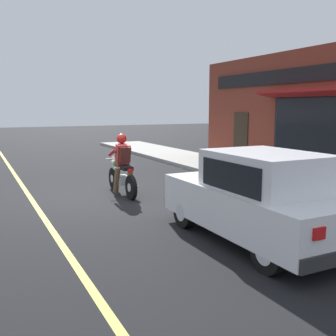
{
  "coord_description": "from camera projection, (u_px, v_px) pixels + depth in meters",
  "views": [
    {
      "loc": [
        -3.03,
        -9.74,
        2.29
      ],
      "look_at": [
        0.86,
        -1.95,
        0.95
      ],
      "focal_mm": 42.0,
      "sensor_mm": 36.0,
      "label": 1
    }
  ],
  "objects": [
    {
      "name": "ground_plane",
      "position": [
        106.0,
        196.0,
        10.29
      ],
      "size": [
        80.0,
        80.0,
        0.0
      ],
      "primitive_type": "plane",
      "color": "black"
    },
    {
      "name": "sidewalk_curb",
      "position": [
        215.0,
        165.0,
        15.32
      ],
      "size": [
        2.6,
        22.0,
        0.14
      ],
      "primitive_type": "cube",
      "color": "#9E9B93",
      "rests_on": "ground"
    },
    {
      "name": "lane_stripe",
      "position": [
        20.0,
        182.0,
        12.15
      ],
      "size": [
        0.12,
        19.8,
        0.01
      ],
      "primitive_type": "cube",
      "color": "#D1C64C",
      "rests_on": "ground"
    },
    {
      "name": "storefront_building",
      "position": [
        303.0,
        113.0,
        13.12
      ],
      "size": [
        1.25,
        10.88,
        4.2
      ],
      "color": "maroon",
      "rests_on": "ground"
    },
    {
      "name": "motorcycle_with_rider",
      "position": [
        122.0,
        169.0,
        10.39
      ],
      "size": [
        0.56,
        2.02,
        1.62
      ],
      "color": "black",
      "rests_on": "ground"
    },
    {
      "name": "car_hatchback",
      "position": [
        258.0,
        198.0,
        6.68
      ],
      "size": [
        1.65,
        3.78,
        1.57
      ],
      "color": "black",
      "rests_on": "ground"
    },
    {
      "name": "traffic_cone",
      "position": [
        245.0,
        159.0,
        14.23
      ],
      "size": [
        0.36,
        0.36,
        0.6
      ],
      "color": "black",
      "rests_on": "sidewalk_curb"
    }
  ]
}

